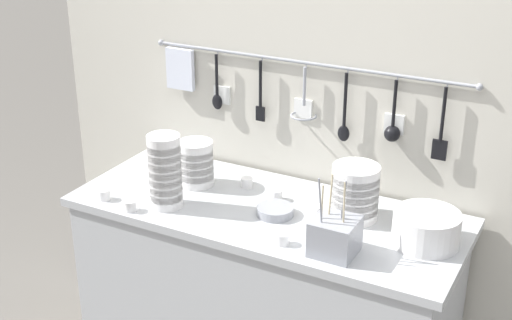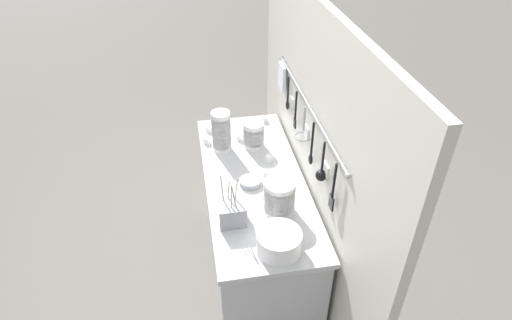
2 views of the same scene
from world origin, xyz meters
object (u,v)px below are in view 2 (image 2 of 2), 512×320
bowl_stack_short_front (279,197)px  cup_centre (240,137)px  steel_mixing_bowl (250,182)px  bowl_stack_wide_centre (254,135)px  cup_front_right (223,197)px  cup_mid_row (207,140)px  plate_stack (279,242)px  cup_by_caddy (266,195)px  cup_edge_far (267,173)px  bowl_stack_tall_left (221,131)px  cup_front_left (269,159)px  cutlery_caddy (232,212)px  cup_back_left (265,119)px  cup_edge_near (209,129)px

bowl_stack_short_front → cup_centre: size_ratio=4.36×
bowl_stack_short_front → steel_mixing_bowl: size_ratio=1.48×
bowl_stack_wide_centre → cup_front_right: bowl_stack_wide_centre is taller
bowl_stack_short_front → cup_mid_row: size_ratio=4.36×
plate_stack → cup_by_caddy: 0.37m
steel_mixing_bowl → cup_front_right: cup_front_right is taller
bowl_stack_wide_centre → cup_front_right: 0.54m
steel_mixing_bowl → cup_centre: cup_centre is taller
bowl_stack_short_front → plate_stack: bearing=-12.7°
cup_centre → cup_edge_far: 0.41m
bowl_stack_tall_left → cup_front_left: bearing=56.4°
cutlery_caddy → cup_back_left: bearing=159.4°
cup_edge_near → cup_front_right: 0.70m
bowl_stack_wide_centre → cutlery_caddy: 0.68m
cup_by_caddy → cup_front_right: size_ratio=1.00×
bowl_stack_short_front → cup_front_left: size_ratio=4.36×
bowl_stack_short_front → cup_back_left: (-0.89, 0.10, -0.08)m
cup_front_left → cup_back_left: bearing=172.4°
bowl_stack_wide_centre → cup_centre: (-0.08, -0.07, -0.07)m
bowl_stack_wide_centre → cup_centre: bowl_stack_wide_centre is taller
cup_back_left → cup_edge_near: same height
bowl_stack_short_front → cup_front_right: bowl_stack_short_front is taller
cutlery_caddy → cup_edge_near: cutlery_caddy is taller
cup_by_caddy → cup_front_left: size_ratio=1.00×
steel_mixing_bowl → cup_back_left: size_ratio=2.94×
bowl_stack_tall_left → steel_mixing_bowl: (0.36, 0.12, -0.12)m
cup_front_right → bowl_stack_short_front: bearing=63.9°
bowl_stack_short_front → cup_edge_far: (-0.29, -0.00, -0.08)m
cup_by_caddy → cup_front_left: same height
cup_by_caddy → cup_front_right: (-0.03, -0.23, 0.00)m
cup_centre → cup_front_right: same height
cup_edge_far → cup_front_right: same height
cutlery_caddy → cup_by_caddy: size_ratio=6.02×
steel_mixing_bowl → cup_back_left: 0.68m
cup_by_caddy → cup_front_left: bearing=165.6°
cup_mid_row → cup_edge_near: 0.14m
cup_back_left → cup_edge_near: (0.06, -0.39, 0.00)m
cutlery_caddy → cup_edge_near: bearing=-177.2°
steel_mixing_bowl → cup_mid_row: cup_mid_row is taller
cup_by_caddy → cutlery_caddy: bearing=-55.5°
plate_stack → cup_front_left: size_ratio=4.90×
cup_front_left → cup_mid_row: same height
cup_front_left → cup_back_left: 0.46m
cutlery_caddy → cup_mid_row: (-0.73, -0.07, -0.04)m
bowl_stack_tall_left → cutlery_caddy: bearing=-1.9°
bowl_stack_tall_left → cup_centre: (-0.09, 0.12, -0.11)m
cup_edge_far → cup_mid_row: 0.51m
bowl_stack_tall_left → cup_mid_row: bearing=-134.8°
cup_by_caddy → cup_mid_row: size_ratio=1.00×
bowl_stack_tall_left → cup_edge_far: 0.40m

